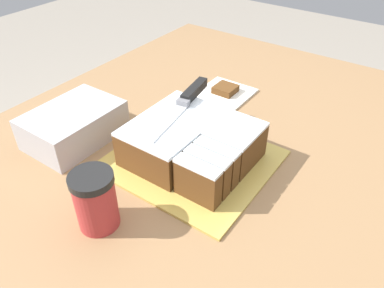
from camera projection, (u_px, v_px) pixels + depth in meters
countertop at (202, 270)px, 1.13m from camera, size 1.40×1.10×0.89m
cake_board at (192, 160)px, 0.84m from camera, size 0.31×0.34×0.01m
cake at (192, 143)px, 0.82m from camera, size 0.23×0.25×0.09m
knife at (189, 97)px, 0.88m from camera, size 0.27×0.07×0.02m
coffee_cup at (95, 200)px, 0.66m from camera, size 0.08×0.08×0.12m
paper_napkin at (225, 93)px, 1.09m from camera, size 0.14×0.14×0.01m
brownie at (225, 89)px, 1.08m from camera, size 0.06×0.06×0.02m
storage_box at (74, 125)px, 0.89m from camera, size 0.22×0.15×0.08m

